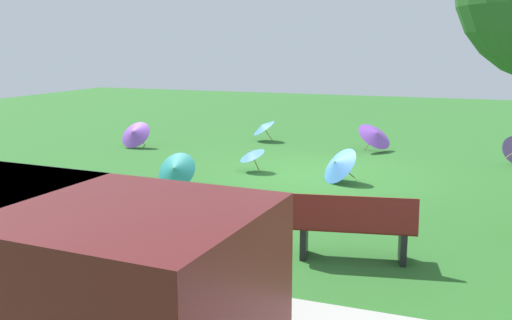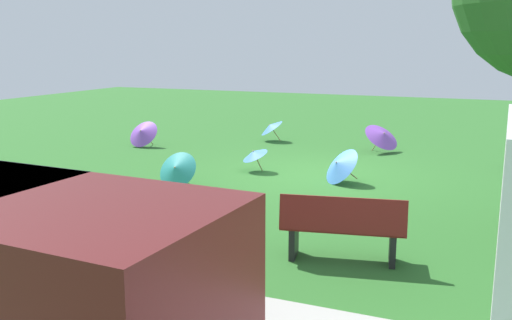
{
  "view_description": "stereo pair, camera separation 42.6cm",
  "coord_description": "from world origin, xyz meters",
  "px_view_note": "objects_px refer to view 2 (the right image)",
  "views": [
    {
      "loc": [
        -3.21,
        11.86,
        2.78
      ],
      "look_at": [
        0.67,
        1.74,
        0.6
      ],
      "focal_mm": 40.41,
      "sensor_mm": 36.0,
      "label": 1
    },
    {
      "loc": [
        -3.6,
        11.7,
        2.78
      ],
      "look_at": [
        0.67,
        1.74,
        0.6
      ],
      "focal_mm": 40.41,
      "sensor_mm": 36.0,
      "label": 2
    }
  ],
  "objects_px": {
    "parasol_blue_1": "(254,154)",
    "parasol_blue_2": "(339,164)",
    "parasol_teal_1": "(176,169)",
    "parasol_purple_2": "(142,132)",
    "parasol_blue_0": "(271,127)",
    "parasol_purple_1": "(383,135)",
    "park_bench": "(342,228)"
  },
  "relations": [
    {
      "from": "parasol_purple_1",
      "to": "parasol_purple_2",
      "type": "height_order",
      "value": "parasol_purple_1"
    },
    {
      "from": "parasol_teal_1",
      "to": "parasol_purple_1",
      "type": "height_order",
      "value": "parasol_purple_1"
    },
    {
      "from": "parasol_purple_2",
      "to": "parasol_blue_2",
      "type": "bearing_deg",
      "value": 162.16
    },
    {
      "from": "parasol_blue_0",
      "to": "parasol_blue_1",
      "type": "xyz_separation_m",
      "value": [
        -1.19,
        3.96,
        -0.02
      ]
    },
    {
      "from": "parasol_blue_0",
      "to": "parasol_purple_1",
      "type": "distance_m",
      "value": 3.39
    },
    {
      "from": "parasol_blue_0",
      "to": "parasol_purple_2",
      "type": "relative_size",
      "value": 1.05
    },
    {
      "from": "parasol_blue_1",
      "to": "parasol_purple_1",
      "type": "relative_size",
      "value": 0.67
    },
    {
      "from": "park_bench",
      "to": "parasol_blue_1",
      "type": "distance_m",
      "value": 5.55
    },
    {
      "from": "park_bench",
      "to": "parasol_blue_0",
      "type": "distance_m",
      "value": 9.55
    },
    {
      "from": "parasol_purple_1",
      "to": "parasol_purple_2",
      "type": "distance_m",
      "value": 6.48
    },
    {
      "from": "parasol_blue_1",
      "to": "parasol_blue_2",
      "type": "xyz_separation_m",
      "value": [
        -2.01,
        0.31,
        -0.02
      ]
    },
    {
      "from": "parasol_purple_2",
      "to": "parasol_blue_0",
      "type": "bearing_deg",
      "value": -141.23
    },
    {
      "from": "parasol_blue_1",
      "to": "parasol_teal_1",
      "type": "bearing_deg",
      "value": 65.16
    },
    {
      "from": "parasol_teal_1",
      "to": "parasol_purple_1",
      "type": "relative_size",
      "value": 0.67
    },
    {
      "from": "park_bench",
      "to": "parasol_blue_2",
      "type": "bearing_deg",
      "value": -74.33
    },
    {
      "from": "parasol_blue_0",
      "to": "parasol_blue_2",
      "type": "xyz_separation_m",
      "value": [
        -3.2,
        4.27,
        -0.04
      ]
    },
    {
      "from": "park_bench",
      "to": "parasol_blue_1",
      "type": "relative_size",
      "value": 2.01
    },
    {
      "from": "parasol_purple_1",
      "to": "parasol_teal_1",
      "type": "bearing_deg",
      "value": 60.23
    },
    {
      "from": "parasol_teal_1",
      "to": "parasol_purple_2",
      "type": "height_order",
      "value": "parasol_purple_2"
    },
    {
      "from": "parasol_teal_1",
      "to": "parasol_blue_1",
      "type": "bearing_deg",
      "value": -114.84
    },
    {
      "from": "park_bench",
      "to": "parasol_blue_2",
      "type": "height_order",
      "value": "park_bench"
    },
    {
      "from": "parasol_purple_1",
      "to": "parasol_blue_2",
      "type": "bearing_deg",
      "value": 87.69
    },
    {
      "from": "parasol_teal_1",
      "to": "parasol_purple_2",
      "type": "relative_size",
      "value": 0.92
    },
    {
      "from": "park_bench",
      "to": "parasol_blue_0",
      "type": "bearing_deg",
      "value": -62.69
    },
    {
      "from": "parasol_blue_1",
      "to": "parasol_blue_2",
      "type": "relative_size",
      "value": 0.77
    },
    {
      "from": "parasol_purple_1",
      "to": "parasol_blue_2",
      "type": "height_order",
      "value": "parasol_purple_1"
    },
    {
      "from": "parasol_teal_1",
      "to": "parasol_purple_2",
      "type": "xyz_separation_m",
      "value": [
        3.2,
        -3.52,
        0.04
      ]
    },
    {
      "from": "park_bench",
      "to": "parasol_purple_1",
      "type": "height_order",
      "value": "park_bench"
    },
    {
      "from": "park_bench",
      "to": "parasol_teal_1",
      "type": "xyz_separation_m",
      "value": [
        4.07,
        -2.65,
        -0.1
      ]
    },
    {
      "from": "parasol_blue_1",
      "to": "parasol_blue_2",
      "type": "bearing_deg",
      "value": 171.14
    },
    {
      "from": "parasol_blue_0",
      "to": "parasol_teal_1",
      "type": "relative_size",
      "value": 1.15
    },
    {
      "from": "parasol_blue_2",
      "to": "parasol_purple_2",
      "type": "relative_size",
      "value": 1.19
    }
  ]
}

